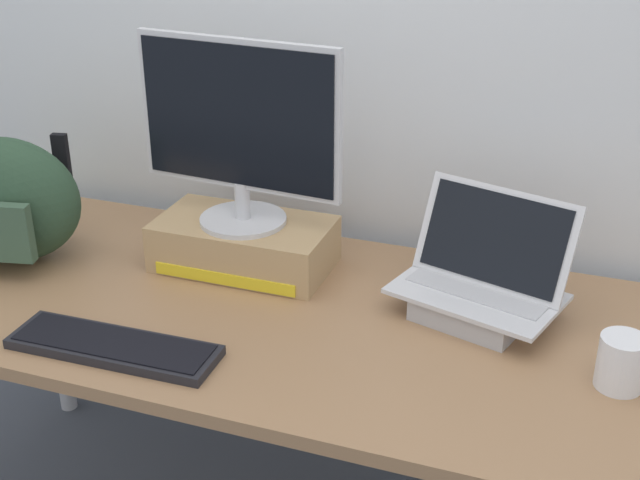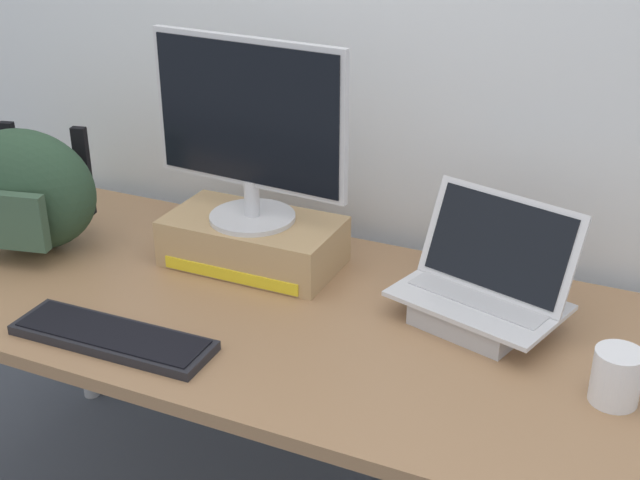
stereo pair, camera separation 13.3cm
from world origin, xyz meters
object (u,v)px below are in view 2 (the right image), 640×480
object	(u,v)px
external_keyboard	(113,337)
messenger_backpack	(26,191)
open_laptop	(481,298)
plush_toy	(61,189)
desktop_monitor	(249,129)
coffee_mug	(618,377)
toner_box_yellow	(253,241)

from	to	relation	value
external_keyboard	messenger_backpack	xyz separation A→B (m)	(-0.45, 0.28, 0.14)
messenger_backpack	external_keyboard	bearing A→B (deg)	-44.12
open_laptop	plush_toy	size ratio (longest dim) A/B	4.73
desktop_monitor	coffee_mug	size ratio (longest dim) A/B	3.75
open_laptop	coffee_mug	world-z (taller)	open_laptop
toner_box_yellow	external_keyboard	distance (m)	0.44
external_keyboard	plush_toy	size ratio (longest dim) A/B	5.26
toner_box_yellow	plush_toy	size ratio (longest dim) A/B	4.97
desktop_monitor	external_keyboard	world-z (taller)	desktop_monitor
open_laptop	plush_toy	xyz separation A→B (m)	(-1.23, 0.14, -0.01)
desktop_monitor	coffee_mug	world-z (taller)	desktop_monitor
toner_box_yellow	open_laptop	world-z (taller)	open_laptop
plush_toy	open_laptop	bearing A→B (deg)	-6.48
open_laptop	plush_toy	distance (m)	1.24
coffee_mug	plush_toy	bearing A→B (deg)	168.30
plush_toy	toner_box_yellow	bearing A→B (deg)	-8.63
open_laptop	messenger_backpack	distance (m)	1.11
external_keyboard	toner_box_yellow	bearing A→B (deg)	77.06
toner_box_yellow	messenger_backpack	xyz separation A→B (m)	(-0.54, -0.15, 0.10)
plush_toy	desktop_monitor	bearing A→B (deg)	-8.73
messenger_backpack	coffee_mug	xyz separation A→B (m)	(1.40, -0.06, -0.10)
toner_box_yellow	plush_toy	xyz separation A→B (m)	(-0.66, 0.10, -0.02)
desktop_monitor	external_keyboard	distance (m)	0.55
desktop_monitor	toner_box_yellow	bearing A→B (deg)	88.34
external_keyboard	open_laptop	bearing A→B (deg)	29.82
desktop_monitor	external_keyboard	bearing A→B (deg)	-97.48
toner_box_yellow	coffee_mug	bearing A→B (deg)	-14.02
toner_box_yellow	desktop_monitor	distance (m)	0.28
open_laptop	coffee_mug	bearing A→B (deg)	-14.45
desktop_monitor	open_laptop	distance (m)	0.63
open_laptop	external_keyboard	size ratio (longest dim) A/B	0.90
coffee_mug	plush_toy	size ratio (longest dim) A/B	1.59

